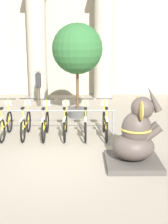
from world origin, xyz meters
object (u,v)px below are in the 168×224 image
at_px(bicycle_4, 65,123).
at_px(bicycle_5, 85,123).
at_px(person_pedestrian, 38,83).
at_px(potted_tree, 77,51).
at_px(bicycle_3, 46,123).
at_px(bicycle_6, 105,123).
at_px(elephant_statue, 136,138).
at_px(bicycle_1, 6,123).
at_px(bicycle_2, 26,123).

height_order(bicycle_4, bicycle_5, same).
bearing_deg(person_pedestrian, potted_tree, -48.26).
height_order(bicycle_3, bicycle_6, same).
bearing_deg(elephant_statue, bicycle_5, 118.42).
bearing_deg(potted_tree, person_pedestrian, 131.74).
distance_m(bicycle_1, bicycle_4, 1.74).
relative_size(bicycle_5, elephant_statue, 0.86).
bearing_deg(bicycle_2, bicycle_4, -2.24).
relative_size(bicycle_6, elephant_statue, 0.86).
height_order(bicycle_2, bicycle_3, same).
bearing_deg(elephant_statue, person_pedestrian, 115.99).
xyz_separation_m(elephant_statue, potted_tree, (-1.37, 4.36, 1.75)).
relative_size(bicycle_1, bicycle_6, 1.00).
distance_m(bicycle_5, elephant_statue, 2.36).
bearing_deg(bicycle_1, elephant_statue, -31.15).
distance_m(bicycle_2, bicycle_5, 1.74).
relative_size(bicycle_4, elephant_statue, 0.86).
xyz_separation_m(bicycle_4, bicycle_6, (1.16, 0.01, 0.00)).
height_order(bicycle_6, elephant_statue, elephant_statue).
xyz_separation_m(bicycle_2, person_pedestrian, (-0.17, 4.10, 0.54)).
xyz_separation_m(bicycle_2, bicycle_5, (1.74, -0.04, 0.00)).
bearing_deg(bicycle_2, bicycle_6, -0.82).
distance_m(bicycle_2, potted_tree, 3.34).
bearing_deg(bicycle_6, person_pedestrian, 121.05).
xyz_separation_m(bicycle_3, person_pedestrian, (-0.75, 4.16, 0.54)).
relative_size(bicycle_2, bicycle_5, 1.00).
xyz_separation_m(bicycle_3, bicycle_5, (1.16, 0.02, 0.00)).
height_order(bicycle_1, potted_tree, potted_tree).
relative_size(bicycle_2, bicycle_6, 1.00).
bearing_deg(bicycle_4, bicycle_3, -178.39).
xyz_separation_m(bicycle_3, potted_tree, (0.91, 2.31, 1.98)).
relative_size(bicycle_1, bicycle_4, 1.00).
xyz_separation_m(bicycle_1, bicycle_4, (1.74, -0.01, 0.00)).
bearing_deg(bicycle_6, bicycle_5, -179.01).
bearing_deg(bicycle_4, bicycle_2, 177.76).
relative_size(person_pedestrian, potted_tree, 0.48).
relative_size(bicycle_3, bicycle_5, 1.00).
distance_m(bicycle_2, bicycle_4, 1.16).
distance_m(bicycle_2, bicycle_3, 0.58).
xyz_separation_m(bicycle_1, bicycle_5, (2.32, -0.01, 0.00)).
distance_m(bicycle_4, bicycle_6, 1.16).
bearing_deg(bicycle_4, bicycle_1, 179.58).
distance_m(bicycle_3, bicycle_5, 1.16).
xyz_separation_m(bicycle_4, bicycle_5, (0.58, 0.00, 0.00)).
bearing_deg(person_pedestrian, bicycle_4, -72.22).
height_order(bicycle_5, bicycle_6, same).
bearing_deg(bicycle_4, bicycle_6, 0.59).
height_order(bicycle_3, person_pedestrian, person_pedestrian).
distance_m(bicycle_3, bicycle_6, 1.74).
bearing_deg(bicycle_4, person_pedestrian, 107.78).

